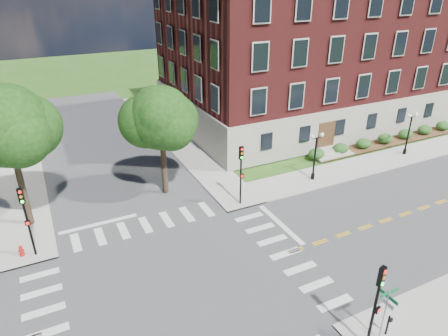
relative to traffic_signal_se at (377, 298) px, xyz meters
name	(u,v)px	position (x,y,z in m)	size (l,w,h in m)	color
ground	(181,289)	(-6.62, 7.75, -3.19)	(160.00, 160.00, 0.00)	#2E5517
road_ew	(181,288)	(-6.62, 7.75, -3.18)	(90.00, 12.00, 0.01)	#3D3D3F
road_ns	(181,288)	(-6.62, 7.75, -3.18)	(12.00, 90.00, 0.01)	#3D3D3F
sidewalk_ne	(268,148)	(8.75, 23.13, -3.13)	(34.00, 34.00, 0.12)	#9E9B93
crosswalk_east	(285,254)	(0.58, 7.75, -3.19)	(2.20, 10.20, 0.02)	silver
stop_bar_east	(281,224)	(2.18, 10.75, -3.19)	(0.40, 5.50, 0.00)	silver
main_building	(304,50)	(17.38, 29.75, 5.15)	(30.60, 22.40, 16.50)	gray
shrub_row	(384,144)	(20.38, 18.55, -3.19)	(18.00, 2.00, 1.30)	#1F4B19
tree_c	(7,126)	(-13.99, 18.63, 4.33)	(5.44, 5.44, 10.14)	black
tree_d	(161,118)	(-3.77, 18.82, 3.28)	(4.94, 4.94, 8.85)	black
traffic_signal_se	(377,298)	(0.00, 0.00, 0.00)	(0.37, 0.42, 4.80)	black
traffic_signal_ne	(241,168)	(0.85, 14.44, 0.00)	(0.33, 0.37, 4.80)	black
traffic_signal_nw	(25,214)	(-13.90, 14.63, 0.00)	(0.35, 0.39, 4.80)	black
twin_lamp_west	(315,154)	(8.49, 15.31, -0.66)	(1.36, 0.36, 4.23)	black
twin_lamp_east	(409,131)	(20.10, 15.67, -0.66)	(1.36, 0.36, 4.23)	black
street_sign_pole	(386,306)	(0.83, 0.05, -0.88)	(1.10, 1.10, 3.10)	gray
push_button_post	(388,324)	(1.38, 0.11, -2.39)	(0.14, 0.21, 1.20)	black
fire_hydrant	(21,251)	(-14.68, 14.89, -2.72)	(0.35, 0.35, 0.75)	red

